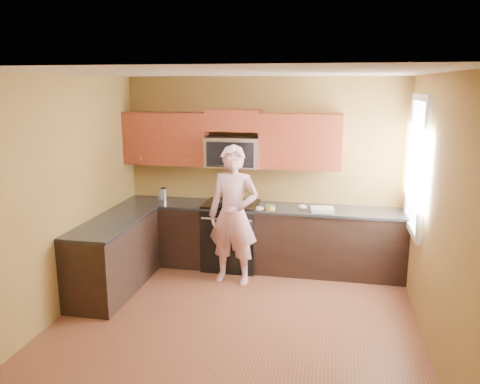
% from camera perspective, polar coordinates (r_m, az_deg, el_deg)
% --- Properties ---
extents(floor, '(4.00, 4.00, 0.00)m').
position_cam_1_polar(floor, '(5.47, -0.64, -15.49)').
color(floor, brown).
rests_on(floor, ground).
extents(ceiling, '(4.00, 4.00, 0.00)m').
position_cam_1_polar(ceiling, '(4.82, -0.72, 14.09)').
color(ceiling, white).
rests_on(ceiling, ground).
extents(wall_back, '(4.00, 0.00, 4.00)m').
position_cam_1_polar(wall_back, '(6.90, 2.77, 2.40)').
color(wall_back, brown).
rests_on(wall_back, ground).
extents(wall_front, '(4.00, 0.00, 4.00)m').
position_cam_1_polar(wall_front, '(3.14, -8.37, -10.56)').
color(wall_front, brown).
rests_on(wall_front, ground).
extents(wall_left, '(0.00, 4.00, 4.00)m').
position_cam_1_polar(wall_left, '(5.72, -20.67, -0.57)').
color(wall_left, brown).
rests_on(wall_left, ground).
extents(wall_right, '(0.00, 4.00, 4.00)m').
position_cam_1_polar(wall_right, '(4.97, 22.52, -2.65)').
color(wall_right, brown).
rests_on(wall_right, ground).
extents(cabinet_back_run, '(4.00, 0.60, 0.88)m').
position_cam_1_polar(cabinet_back_run, '(6.84, 2.31, -5.57)').
color(cabinet_back_run, black).
rests_on(cabinet_back_run, floor).
extents(cabinet_left_run, '(0.60, 1.60, 0.88)m').
position_cam_1_polar(cabinet_left_run, '(6.33, -14.84, -7.51)').
color(cabinet_left_run, black).
rests_on(cabinet_left_run, floor).
extents(countertop_back, '(4.00, 0.62, 0.04)m').
position_cam_1_polar(countertop_back, '(6.70, 2.33, -1.86)').
color(countertop_back, black).
rests_on(countertop_back, cabinet_back_run).
extents(countertop_left, '(0.62, 1.60, 0.04)m').
position_cam_1_polar(countertop_left, '(6.19, -14.99, -3.52)').
color(countertop_left, black).
rests_on(countertop_left, cabinet_left_run).
extents(stove, '(0.76, 0.65, 0.95)m').
position_cam_1_polar(stove, '(6.87, -1.03, -5.15)').
color(stove, black).
rests_on(stove, floor).
extents(microwave, '(0.76, 0.40, 0.42)m').
position_cam_1_polar(microwave, '(6.76, -0.83, 3.06)').
color(microwave, silver).
rests_on(microwave, wall_back).
extents(upper_cab_left, '(1.22, 0.33, 0.75)m').
position_cam_1_polar(upper_cab_left, '(7.06, -8.66, 3.34)').
color(upper_cab_left, maroon).
rests_on(upper_cab_left, wall_back).
extents(upper_cab_right, '(1.12, 0.33, 0.75)m').
position_cam_1_polar(upper_cab_right, '(6.66, 7.17, 2.82)').
color(upper_cab_right, maroon).
rests_on(upper_cab_right, wall_back).
extents(upper_cab_over_mw, '(0.76, 0.33, 0.30)m').
position_cam_1_polar(upper_cab_over_mw, '(6.71, -0.79, 8.59)').
color(upper_cab_over_mw, maroon).
rests_on(upper_cab_over_mw, wall_back).
extents(window, '(0.06, 1.06, 1.66)m').
position_cam_1_polar(window, '(6.07, 20.47, 3.05)').
color(window, white).
rests_on(window, wall_right).
extents(woman, '(0.72, 0.52, 1.84)m').
position_cam_1_polar(woman, '(6.22, -0.79, -2.81)').
color(woman, pink).
rests_on(woman, floor).
extents(frying_pan, '(0.31, 0.49, 0.06)m').
position_cam_1_polar(frying_pan, '(6.59, -1.92, -1.66)').
color(frying_pan, black).
rests_on(frying_pan, stove).
extents(butter_tub, '(0.16, 0.16, 0.09)m').
position_cam_1_polar(butter_tub, '(6.50, 3.68, -2.14)').
color(butter_tub, yellow).
rests_on(butter_tub, countertop_back).
extents(toast_slice, '(0.14, 0.14, 0.01)m').
position_cam_1_polar(toast_slice, '(6.56, 3.56, -1.92)').
color(toast_slice, '#B27F47').
rests_on(toast_slice, countertop_back).
extents(napkin_a, '(0.13, 0.14, 0.06)m').
position_cam_1_polar(napkin_a, '(6.45, 2.36, -1.97)').
color(napkin_a, silver).
rests_on(napkin_a, countertop_back).
extents(napkin_b, '(0.16, 0.17, 0.07)m').
position_cam_1_polar(napkin_b, '(6.56, 7.45, -1.79)').
color(napkin_b, silver).
rests_on(napkin_b, countertop_back).
extents(dish_towel, '(0.32, 0.27, 0.05)m').
position_cam_1_polar(dish_towel, '(6.51, 9.81, -2.06)').
color(dish_towel, white).
rests_on(dish_towel, countertop_back).
extents(travel_mug, '(0.11, 0.11, 0.18)m').
position_cam_1_polar(travel_mug, '(7.17, -9.10, -0.86)').
color(travel_mug, silver).
rests_on(travel_mug, countertop_back).
extents(glass_a, '(0.07, 0.07, 0.12)m').
position_cam_1_polar(glass_a, '(7.13, -9.58, -0.47)').
color(glass_a, silver).
rests_on(glass_a, countertop_back).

